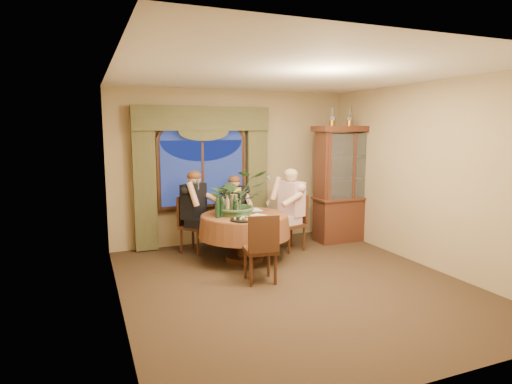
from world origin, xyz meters
name	(u,v)px	position (x,y,z in m)	size (l,w,h in m)	color
floor	(293,283)	(0.00, 0.00, 0.00)	(5.00, 5.00, 0.00)	black
wall_back	(233,167)	(0.00, 2.50, 1.40)	(4.50, 4.50, 0.00)	#967D54
wall_right	(426,175)	(2.25, 0.00, 1.40)	(5.00, 5.00, 0.00)	#967D54
ceiling	(296,73)	(0.00, 0.00, 2.80)	(5.00, 5.00, 0.00)	white
window	(203,174)	(-0.60, 2.43, 1.30)	(1.62, 0.10, 1.32)	navy
arched_transom	(202,130)	(-0.60, 2.43, 2.08)	(1.60, 0.06, 0.44)	navy
drapery_left	(145,183)	(-1.63, 2.38, 1.18)	(0.38, 0.14, 2.32)	#414023
drapery_right	(257,178)	(0.43, 2.38, 1.18)	(0.38, 0.14, 2.32)	#414023
swag_valance	(203,118)	(-0.60, 2.35, 2.28)	(2.45, 0.16, 0.42)	#414023
dining_table	(244,237)	(-0.24, 1.25, 0.38)	(1.47, 1.47, 0.75)	maroon
china_cabinet	(347,184)	(2.00, 1.71, 1.08)	(1.33, 0.53, 2.15)	#3A1B12
oil_lamp_left	(332,116)	(1.62, 1.71, 2.32)	(0.11, 0.11, 0.34)	#A5722D
oil_lamp_center	(350,117)	(2.00, 1.71, 2.32)	(0.11, 0.11, 0.34)	#A5722D
oil_lamp_right	(366,117)	(2.37, 1.71, 2.32)	(0.11, 0.11, 0.34)	#A5722D
chair_right	(290,223)	(0.70, 1.49, 0.48)	(0.42, 0.42, 0.96)	black
chair_back_right	(242,218)	(0.06, 2.21, 0.48)	(0.42, 0.42, 0.96)	black
chair_back	(195,225)	(-0.87, 1.97, 0.48)	(0.42, 0.42, 0.96)	black
chair_front_left	(260,248)	(-0.39, 0.25, 0.48)	(0.42, 0.42, 0.96)	black
person_pink	(291,209)	(0.73, 1.53, 0.72)	(0.51, 0.47, 1.43)	#CCA4A5
person_back	(194,212)	(-0.89, 1.94, 0.71)	(0.51, 0.47, 1.42)	black
person_scarf	(235,210)	(-0.09, 2.16, 0.64)	(0.46, 0.42, 1.28)	black
stoneware_vase	(234,204)	(-0.37, 1.39, 0.91)	(0.17, 0.17, 0.31)	#967761
centerpiece_plant	(237,176)	(-0.34, 1.34, 1.36)	(0.94, 1.04, 0.81)	#33512D
olive_bowl	(247,214)	(-0.22, 1.19, 0.77)	(0.14, 0.14, 0.04)	#465730
cheese_platter	(242,220)	(-0.43, 0.82, 0.76)	(0.36, 0.36, 0.02)	black
wine_bottle_0	(217,204)	(-0.65, 1.39, 0.92)	(0.07, 0.07, 0.33)	tan
wine_bottle_1	(227,205)	(-0.52, 1.28, 0.92)	(0.07, 0.07, 0.33)	tan
wine_bottle_2	(235,205)	(-0.41, 1.22, 0.92)	(0.07, 0.07, 0.33)	black
wine_bottle_3	(222,206)	(-0.63, 1.20, 0.92)	(0.07, 0.07, 0.33)	black
wine_bottle_4	(218,207)	(-0.71, 1.16, 0.92)	(0.07, 0.07, 0.33)	black
wine_bottle_5	(220,204)	(-0.59, 1.44, 0.92)	(0.07, 0.07, 0.33)	black
tasting_paper_0	(260,216)	(-0.05, 1.04, 0.75)	(0.21, 0.30, 0.00)	white
tasting_paper_1	(254,210)	(0.04, 1.54, 0.75)	(0.21, 0.30, 0.00)	white
tasting_paper_2	(247,219)	(-0.33, 0.91, 0.75)	(0.21, 0.30, 0.00)	white
wine_glass_person_pink	(268,205)	(0.23, 1.38, 0.84)	(0.07, 0.07, 0.18)	silver
wine_glass_person_back	(217,207)	(-0.58, 1.61, 0.84)	(0.07, 0.07, 0.18)	silver
wine_glass_person_scarf	(239,204)	(-0.16, 1.73, 0.84)	(0.07, 0.07, 0.18)	silver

